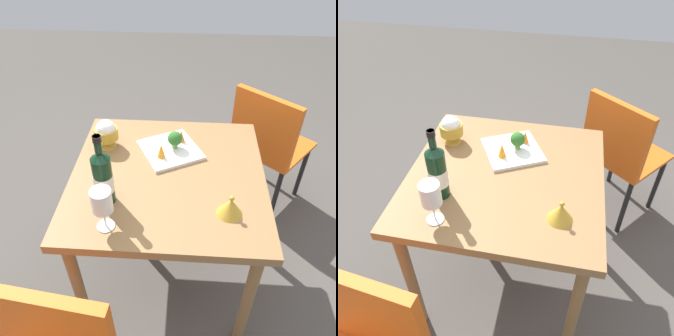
% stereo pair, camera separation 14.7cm
% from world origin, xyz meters
% --- Properties ---
extents(ground_plane, '(8.00, 8.00, 0.00)m').
position_xyz_m(ground_plane, '(0.00, 0.00, 0.00)').
color(ground_plane, '#4C4742').
extents(dining_table, '(0.84, 0.84, 0.74)m').
position_xyz_m(dining_table, '(0.00, 0.00, 0.65)').
color(dining_table, olive).
rests_on(dining_table, ground_plane).
extents(chair_by_wall, '(0.56, 0.56, 0.85)m').
position_xyz_m(chair_by_wall, '(0.58, -0.56, 0.53)').
color(chair_by_wall, orange).
rests_on(chair_by_wall, ground_plane).
extents(wine_bottle, '(0.08, 0.08, 0.31)m').
position_xyz_m(wine_bottle, '(-0.18, 0.23, 0.86)').
color(wine_bottle, black).
rests_on(wine_bottle, dining_table).
extents(wine_glass, '(0.08, 0.08, 0.18)m').
position_xyz_m(wine_glass, '(-0.31, 0.21, 0.87)').
color(wine_glass, white).
rests_on(wine_glass, dining_table).
extents(rice_bowl, '(0.11, 0.11, 0.14)m').
position_xyz_m(rice_bowl, '(0.18, 0.30, 0.81)').
color(rice_bowl, gold).
rests_on(rice_bowl, dining_table).
extents(rice_bowl_lid, '(0.10, 0.10, 0.09)m').
position_xyz_m(rice_bowl_lid, '(-0.22, -0.25, 0.78)').
color(rice_bowl_lid, gold).
rests_on(rice_bowl_lid, dining_table).
extents(serving_plate, '(0.34, 0.34, 0.02)m').
position_xyz_m(serving_plate, '(0.16, -0.00, 0.75)').
color(serving_plate, white).
rests_on(serving_plate, dining_table).
extents(broccoli_floret, '(0.07, 0.07, 0.09)m').
position_xyz_m(broccoli_floret, '(0.17, -0.02, 0.81)').
color(broccoli_floret, '#729E4C').
rests_on(broccoli_floret, serving_plate).
extents(carrot_garnish_left, '(0.04, 0.04, 0.07)m').
position_xyz_m(carrot_garnish_left, '(0.09, 0.04, 0.79)').
color(carrot_garnish_left, orange).
rests_on(carrot_garnish_left, serving_plate).
extents(carrot_garnish_right, '(0.04, 0.04, 0.06)m').
position_xyz_m(carrot_garnish_right, '(0.22, -0.05, 0.79)').
color(carrot_garnish_right, orange).
rests_on(carrot_garnish_right, serving_plate).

